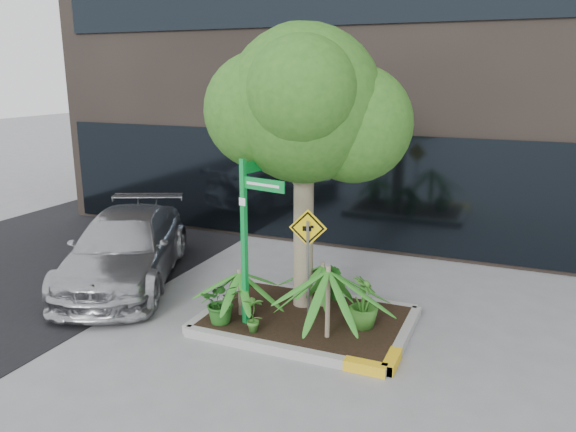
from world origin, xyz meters
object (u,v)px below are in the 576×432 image
at_px(tree, 305,104).
at_px(cattle_sign, 308,248).
at_px(parked_car, 125,248).
at_px(street_sign_post, 249,228).

xyz_separation_m(tree, cattle_sign, (0.37, -0.76, -2.11)).
bearing_deg(parked_car, cattle_sign, -35.12).
bearing_deg(cattle_sign, parked_car, 156.00).
relative_size(tree, parked_car, 1.04).
bearing_deg(cattle_sign, tree, 102.80).
bearing_deg(tree, cattle_sign, -64.11).
bearing_deg(parked_car, tree, -24.83).
xyz_separation_m(parked_car, street_sign_post, (3.26, -1.05, 1.04)).
bearing_deg(street_sign_post, cattle_sign, 28.87).
distance_m(street_sign_post, cattle_sign, 0.95).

